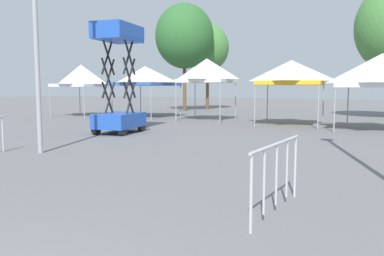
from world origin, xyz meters
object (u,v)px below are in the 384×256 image
(tree_behind_tents_left, at_px, (184,36))
(tree_behind_tents_right, at_px, (208,48))
(canopy_tent_far_left, at_px, (207,71))
(canopy_tent_behind_center, at_px, (291,73))
(scissor_lift, at_px, (119,102))
(canopy_tent_center, at_px, (81,76))
(crowd_barrier_near_person, at_px, (277,163))
(canopy_tent_behind_left, at_px, (145,76))
(canopy_tent_behind_right, at_px, (382,70))

(tree_behind_tents_left, relative_size, tree_behind_tents_right, 1.17)
(canopy_tent_far_left, relative_size, canopy_tent_behind_center, 1.08)
(scissor_lift, height_order, tree_behind_tents_left, tree_behind_tents_left)
(canopy_tent_far_left, bearing_deg, canopy_tent_center, -175.34)
(canopy_tent_center, distance_m, crowd_barrier_near_person, 22.32)
(canopy_tent_behind_center, bearing_deg, crowd_barrier_near_person, -78.02)
(canopy_tent_behind_left, bearing_deg, canopy_tent_center, -164.66)
(canopy_tent_center, distance_m, canopy_tent_far_left, 8.95)
(canopy_tent_center, bearing_deg, tree_behind_tents_right, 70.77)
(canopy_tent_behind_left, height_order, crowd_barrier_near_person, canopy_tent_behind_left)
(canopy_tent_behind_right, relative_size, tree_behind_tents_left, 0.41)
(canopy_tent_behind_left, bearing_deg, crowd_barrier_near_person, -50.69)
(canopy_tent_behind_left, xyz_separation_m, crowd_barrier_near_person, (12.69, -15.50, -1.91))
(canopy_tent_behind_center, relative_size, scissor_lift, 0.75)
(canopy_tent_center, height_order, canopy_tent_behind_right, canopy_tent_center)
(tree_behind_tents_right, bearing_deg, canopy_tent_behind_left, -88.35)
(canopy_tent_behind_left, xyz_separation_m, canopy_tent_behind_center, (9.68, -1.32, -0.00))
(canopy_tent_behind_right, relative_size, scissor_lift, 0.81)
(tree_behind_tents_left, relative_size, crowd_barrier_near_person, 4.16)
(canopy_tent_behind_right, bearing_deg, scissor_lift, -148.42)
(canopy_tent_center, xyz_separation_m, canopy_tent_behind_center, (14.00, -0.14, -0.04))
(canopy_tent_far_left, bearing_deg, canopy_tent_behind_left, 174.31)
(canopy_tent_far_left, distance_m, scissor_lift, 7.82)
(scissor_lift, bearing_deg, crowd_barrier_near_person, -40.76)
(canopy_tent_behind_center, relative_size, crowd_barrier_near_person, 1.59)
(canopy_tent_behind_center, height_order, tree_behind_tents_left, tree_behind_tents_left)
(canopy_tent_behind_center, distance_m, scissor_lift, 8.88)
(canopy_tent_behind_center, height_order, scissor_lift, scissor_lift)
(canopy_tent_behind_right, height_order, crowd_barrier_near_person, canopy_tent_behind_right)
(tree_behind_tents_right, bearing_deg, crowd_barrier_near_person, -63.31)
(canopy_tent_center, height_order, tree_behind_tents_left, tree_behind_tents_left)
(tree_behind_tents_left, bearing_deg, scissor_lift, -71.66)
(canopy_tent_behind_right, bearing_deg, canopy_tent_behind_left, 171.22)
(canopy_tent_far_left, distance_m, tree_behind_tents_left, 10.16)
(canopy_tent_far_left, bearing_deg, crowd_barrier_near_person, -61.72)
(canopy_tent_center, xyz_separation_m, crowd_barrier_near_person, (17.01, -14.32, -1.95))
(canopy_tent_center, relative_size, canopy_tent_behind_right, 0.95)
(canopy_tent_center, bearing_deg, canopy_tent_behind_left, 15.34)
(canopy_tent_far_left, xyz_separation_m, crowd_barrier_near_person, (8.09, -15.04, -2.14))
(canopy_tent_behind_left, relative_size, tree_behind_tents_left, 0.42)
(canopy_tent_center, relative_size, canopy_tent_far_left, 0.96)
(canopy_tent_behind_left, xyz_separation_m, canopy_tent_far_left, (4.60, -0.46, 0.23))
(canopy_tent_far_left, height_order, canopy_tent_behind_center, canopy_tent_far_left)
(canopy_tent_behind_left, distance_m, canopy_tent_far_left, 4.63)
(canopy_tent_behind_left, xyz_separation_m, tree_behind_tents_right, (-0.30, 10.35, 2.73))
(scissor_lift, distance_m, tree_behind_tents_right, 19.40)
(tree_behind_tents_left, distance_m, crowd_barrier_near_person, 27.21)
(crowd_barrier_near_person, bearing_deg, canopy_tent_center, 139.92)
(crowd_barrier_near_person, bearing_deg, tree_behind_tents_right, 116.69)
(canopy_tent_behind_left, distance_m, canopy_tent_behind_right, 13.97)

